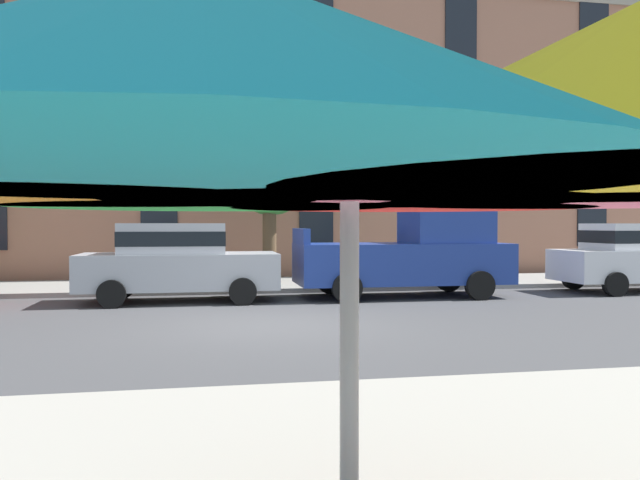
% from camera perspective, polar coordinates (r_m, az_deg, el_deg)
% --- Properties ---
extents(ground_plane, '(120.00, 120.00, 0.00)m').
position_cam_1_polar(ground_plane, '(11.10, -4.59, -7.68)').
color(ground_plane, '#424244').
extents(sidewalk_far, '(56.00, 3.60, 0.12)m').
position_cam_1_polar(sidewalk_far, '(17.81, -6.87, -4.06)').
color(sidewalk_far, gray).
rests_on(sidewalk_far, ground).
extents(apartment_building, '(39.12, 12.08, 19.20)m').
position_cam_1_polar(apartment_building, '(27.07, -8.11, 18.24)').
color(apartment_building, '#A87056').
rests_on(apartment_building, ground).
extents(sedan_silver, '(4.40, 1.98, 1.78)m').
position_cam_1_polar(sedan_silver, '(14.63, -12.78, -1.77)').
color(sedan_silver, '#A8AAB2').
rests_on(sedan_silver, ground).
extents(pickup_blue, '(5.10, 2.12, 2.20)m').
position_cam_1_polar(pickup_blue, '(15.44, 8.25, -1.30)').
color(pickup_blue, navy).
rests_on(pickup_blue, ground).
extents(sedan_white, '(4.40, 1.98, 1.78)m').
position_cam_1_polar(sedan_white, '(18.41, 26.88, -1.24)').
color(sedan_white, silver).
rests_on(sedan_white, ground).
extents(street_tree_middle, '(2.43, 2.43, 4.44)m').
position_cam_1_polar(street_tree_middle, '(17.66, -4.23, 6.41)').
color(street_tree_middle, brown).
rests_on(street_tree_middle, ground).
extents(patio_umbrella, '(3.33, 3.09, 2.29)m').
position_cam_1_polar(patio_umbrella, '(1.97, 2.70, 9.34)').
color(patio_umbrella, silver).
rests_on(patio_umbrella, ground).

